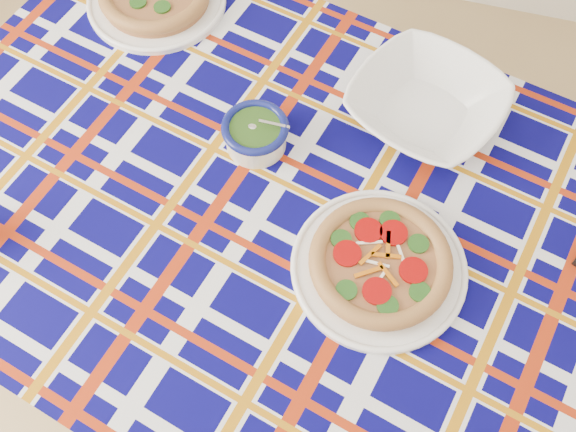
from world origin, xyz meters
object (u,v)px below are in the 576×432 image
(main_focaccia_plate, at_px, (380,262))
(dining_table, at_px, (303,237))
(serving_bowl, at_px, (426,104))
(pesto_bowl, at_px, (255,133))

(main_focaccia_plate, bearing_deg, dining_table, 157.33)
(dining_table, bearing_deg, main_focaccia_plate, -8.58)
(main_focaccia_plate, xyz_separation_m, serving_bowl, (0.02, 0.37, 0.00))
(serving_bowl, bearing_deg, dining_table, -120.64)
(main_focaccia_plate, bearing_deg, serving_bowl, 86.83)
(pesto_bowl, height_order, serving_bowl, pesto_bowl)
(dining_table, distance_m, main_focaccia_plate, 0.20)
(pesto_bowl, distance_m, serving_bowl, 0.35)
(dining_table, xyz_separation_m, pesto_bowl, (-0.14, 0.14, 0.12))
(dining_table, bearing_deg, pesto_bowl, 148.34)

